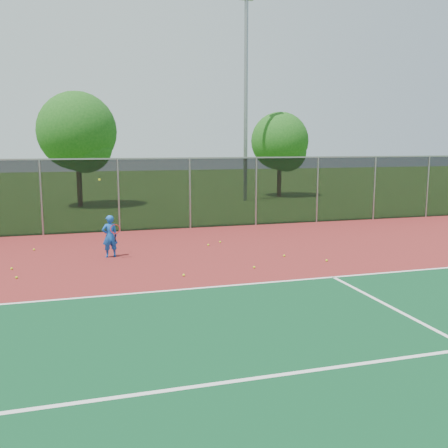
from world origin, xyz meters
name	(u,v)px	position (x,y,z in m)	size (l,w,h in m)	color
ground	(317,323)	(0.00, 0.00, 0.00)	(120.00, 120.00, 0.00)	#2F5618
court_apron	(279,294)	(0.00, 2.00, 0.01)	(30.00, 20.00, 0.02)	maroon
fence_back	(190,192)	(0.00, 12.00, 1.56)	(30.00, 0.06, 3.03)	black
tennis_player	(110,236)	(-3.67, 7.25, 0.70)	(0.59, 0.63, 2.52)	blue
practice_ball_0	(254,267)	(0.27, 4.55, 0.06)	(0.07, 0.07, 0.07)	#CAEC1B
practice_ball_1	(220,242)	(0.35, 8.49, 0.06)	(0.07, 0.07, 0.07)	#CAEC1B
practice_ball_2	(16,277)	(-6.28, 5.27, 0.06)	(0.07, 0.07, 0.07)	#CAEC1B
practice_ball_3	(208,245)	(-0.21, 8.08, 0.06)	(0.07, 0.07, 0.07)	#CAEC1B
practice_ball_4	(327,260)	(2.70, 4.73, 0.06)	(0.07, 0.07, 0.07)	#CAEC1B
practice_ball_5	(184,275)	(-1.89, 4.25, 0.06)	(0.07, 0.07, 0.07)	#CAEC1B
practice_ball_6	(12,269)	(-6.52, 6.35, 0.06)	(0.07, 0.07, 0.07)	#CAEC1B
practice_ball_7	(284,256)	(1.71, 5.71, 0.06)	(0.07, 0.07, 0.07)	#CAEC1B
practice_ball_8	(34,249)	(-6.12, 8.99, 0.06)	(0.07, 0.07, 0.07)	#CAEC1B
floodlight_n	(246,88)	(5.69, 21.49, 7.07)	(0.90, 0.40, 12.59)	gray
tree_back_left	(79,135)	(-4.42, 21.20, 4.12)	(4.48, 4.48, 6.57)	#3B2315
tree_back_mid	(282,144)	(8.90, 23.27, 3.62)	(3.93, 3.93, 5.78)	#3B2315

